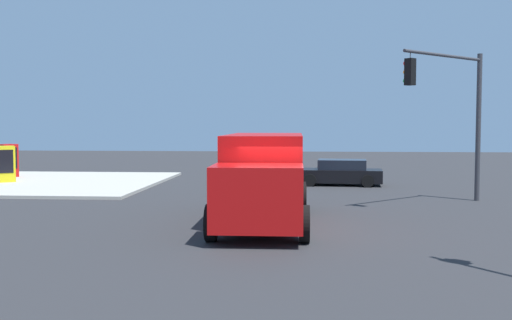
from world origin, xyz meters
name	(u,v)px	position (x,y,z in m)	size (l,w,h in m)	color
ground_plane	(282,233)	(0.00, 0.00, 0.00)	(100.00, 100.00, 0.00)	#2B2B2D
sidewalk_corner_far	(42,183)	(12.98, 12.98, 0.07)	(12.16, 12.16, 0.14)	#B2ADA0
delivery_truck	(264,176)	(1.93, 0.65, 1.46)	(7.93, 2.85, 2.79)	red
traffic_light_secondary	(456,102)	(6.77, -6.48, 3.96)	(3.57, 3.70, 5.95)	#38383D
sedan_black	(340,173)	(13.61, -2.44, 0.63)	(2.29, 4.42, 1.31)	black
vending_machine_red	(5,164)	(12.53, 14.73, 1.07)	(1.14, 1.17, 1.85)	yellow
vending_machine_blue	(8,161)	(15.19, 15.95, 1.07)	(1.16, 1.10, 1.85)	red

